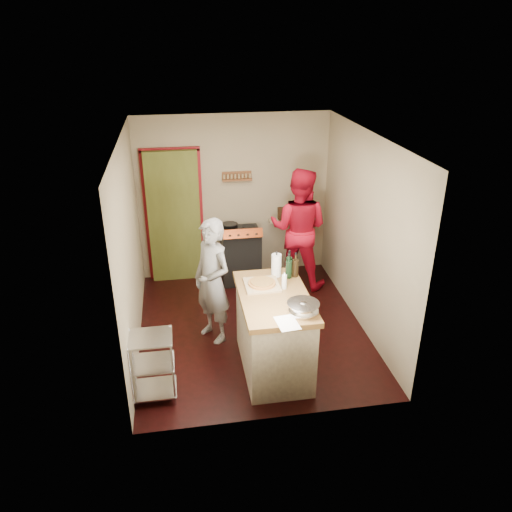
{
  "coord_description": "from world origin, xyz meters",
  "views": [
    {
      "loc": [
        -0.89,
        -5.72,
        3.78
      ],
      "look_at": [
        0.06,
        0.0,
        1.08
      ],
      "focal_mm": 35.0,
      "sensor_mm": 36.0,
      "label": 1
    }
  ],
  "objects_px": {
    "stove": "(240,255)",
    "person_stripe": "(212,281)",
    "wire_shelving": "(152,364)",
    "person_red": "(299,229)",
    "island": "(274,330)"
  },
  "relations": [
    {
      "from": "stove",
      "to": "wire_shelving",
      "type": "bearing_deg",
      "value": -116.85
    },
    {
      "from": "stove",
      "to": "person_red",
      "type": "relative_size",
      "value": 0.53
    },
    {
      "from": "stove",
      "to": "wire_shelving",
      "type": "distance_m",
      "value": 2.94
    },
    {
      "from": "stove",
      "to": "person_stripe",
      "type": "height_order",
      "value": "person_stripe"
    },
    {
      "from": "stove",
      "to": "person_stripe",
      "type": "distance_m",
      "value": 1.7
    },
    {
      "from": "stove",
      "to": "wire_shelving",
      "type": "relative_size",
      "value": 1.26
    },
    {
      "from": "person_red",
      "to": "person_stripe",
      "type": "bearing_deg",
      "value": 68.55
    },
    {
      "from": "island",
      "to": "stove",
      "type": "bearing_deg",
      "value": 91.95
    },
    {
      "from": "stove",
      "to": "person_stripe",
      "type": "xyz_separation_m",
      "value": [
        -0.57,
        -1.56,
        0.38
      ]
    },
    {
      "from": "wire_shelving",
      "to": "island",
      "type": "xyz_separation_m",
      "value": [
        1.41,
        0.3,
        0.08
      ]
    },
    {
      "from": "island",
      "to": "person_red",
      "type": "relative_size",
      "value": 0.75
    },
    {
      "from": "island",
      "to": "person_red",
      "type": "bearing_deg",
      "value": 69.02
    },
    {
      "from": "person_stripe",
      "to": "wire_shelving",
      "type": "bearing_deg",
      "value": -69.7
    },
    {
      "from": "wire_shelving",
      "to": "person_stripe",
      "type": "distance_m",
      "value": 1.37
    },
    {
      "from": "stove",
      "to": "person_red",
      "type": "height_order",
      "value": "person_red"
    }
  ]
}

